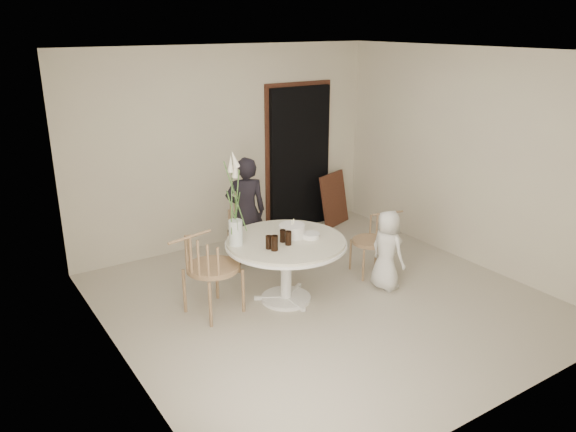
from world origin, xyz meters
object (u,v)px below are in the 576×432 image
chair_right (379,234)px  birthday_cake (292,231)px  table (286,249)px  boy (387,250)px  flower_vase (235,212)px  girl (246,212)px  chair_left (202,262)px  chair_far (244,222)px

chair_right → birthday_cake: size_ratio=2.73×
table → birthday_cake: birthday_cake is taller
boy → birthday_cake: size_ratio=3.32×
chair_right → birthday_cake: (-1.26, 0.04, 0.29)m
boy → birthday_cake: 1.17m
flower_vase → chair_right: bearing=-4.9°
girl → birthday_cake: size_ratio=4.91×
chair_right → birthday_cake: 1.30m
chair_left → boy: (2.07, -0.55, -0.15)m
chair_far → chair_right: (1.22, -1.20, -0.04)m
chair_left → boy: 2.15m
boy → girl: bearing=29.3°
table → birthday_cake: 0.22m
chair_left → girl: size_ratio=0.69×
girl → boy: size_ratio=1.48×
flower_vase → table: bearing=-17.7°
chair_far → flower_vase: flower_vase is taller
birthday_cake → flower_vase: flower_vase is taller
birthday_cake → flower_vase: size_ratio=0.28×
table → girl: bearing=83.0°
chair_left → birthday_cake: bearing=-109.2°
birthday_cake → chair_right: bearing=-1.7°
chair_right → girl: (-1.23, 1.14, 0.20)m
boy → birthday_cake: boy is taller
chair_far → birthday_cake: size_ratio=2.93×
table → chair_right: size_ratio=1.70×
girl → boy: 1.84m
chair_right → chair_left: 2.30m
chair_far → boy: boy is taller
chair_far → birthday_cake: 1.19m
flower_vase → chair_left: bearing=-179.7°
birthday_cake → girl: bearing=88.2°
girl → flower_vase: size_ratio=1.37×
chair_right → birthday_cake: bearing=-78.1°
chair_right → girl: 1.68m
girl → birthday_cake: girl is taller
chair_right → flower_vase: (-1.89, 0.16, 0.59)m
girl → chair_right: bearing=155.0°
chair_left → girl: girl is taller
chair_far → chair_left: 1.50m
chair_far → flower_vase: 1.35m
chair_left → birthday_cake: 1.06m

